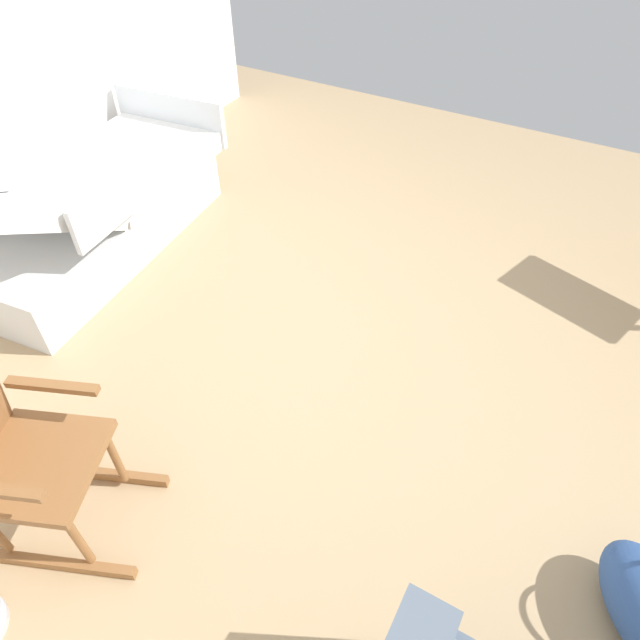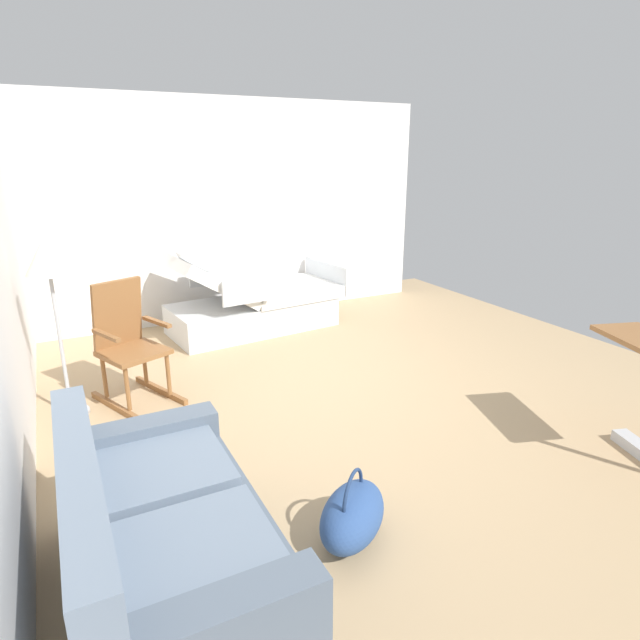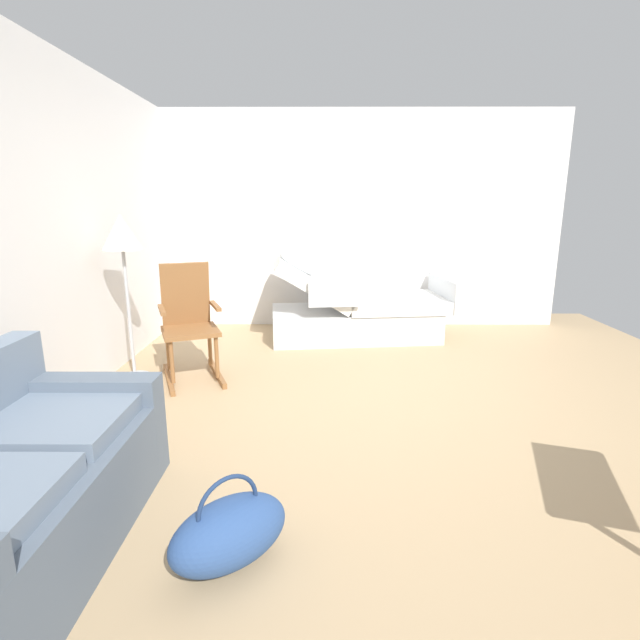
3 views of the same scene
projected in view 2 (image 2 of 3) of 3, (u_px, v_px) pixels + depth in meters
name	position (u px, v px, depth m)	size (l,w,h in m)	color
ground_plane	(340.00, 389.00, 4.82)	(6.60, 6.60, 0.00)	tan
side_wall	(237.00, 211.00, 6.69)	(0.10, 5.12, 2.70)	white
hospital_bed	(253.00, 304.00, 6.38)	(1.17, 2.14, 1.09)	silver
couch	(165.00, 546.00, 2.47)	(1.60, 0.85, 0.85)	slate
rocking_chair	(128.00, 344.00, 4.49)	(0.88, 0.72, 1.05)	brown
floor_lamp	(49.00, 268.00, 3.99)	(0.34, 0.34, 1.48)	#B2B5BA
duffel_bag	(352.00, 515.00, 2.92)	(0.61, 0.63, 0.43)	#2D4C84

